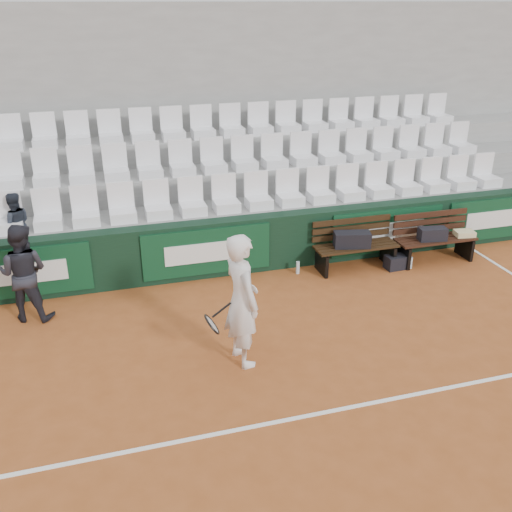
{
  "coord_description": "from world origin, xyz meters",
  "views": [
    {
      "loc": [
        -1.88,
        -4.9,
        4.41
      ],
      "look_at": [
        0.25,
        2.4,
        1.0
      ],
      "focal_mm": 40.0,
      "sensor_mm": 36.0,
      "label": 1
    }
  ],
  "objects_px": {
    "water_bottle_far": "(411,263)",
    "spectator_c": "(11,198)",
    "sports_bag_ground": "(397,262)",
    "tennis_player": "(242,300)",
    "bench_right": "(434,250)",
    "sports_bag_left": "(352,240)",
    "ball_kid": "(23,273)",
    "sports_bag_right": "(432,234)",
    "bench_left": "(355,257)",
    "water_bottle_near": "(298,268)"
  },
  "relations": [
    {
      "from": "sports_bag_ground",
      "to": "water_bottle_near",
      "type": "xyz_separation_m",
      "value": [
        -1.78,
        0.3,
        -0.01
      ]
    },
    {
      "from": "bench_left",
      "to": "sports_bag_right",
      "type": "bearing_deg",
      "value": -5.98
    },
    {
      "from": "sports_bag_right",
      "to": "water_bottle_far",
      "type": "height_order",
      "value": "sports_bag_right"
    },
    {
      "from": "water_bottle_near",
      "to": "spectator_c",
      "type": "relative_size",
      "value": 0.21
    },
    {
      "from": "sports_bag_ground",
      "to": "ball_kid",
      "type": "height_order",
      "value": "ball_kid"
    },
    {
      "from": "bench_left",
      "to": "bench_right",
      "type": "distance_m",
      "value": 1.54
    },
    {
      "from": "bench_left",
      "to": "sports_bag_ground",
      "type": "distance_m",
      "value": 0.76
    },
    {
      "from": "bench_right",
      "to": "sports_bag_ground",
      "type": "xyz_separation_m",
      "value": [
        -0.82,
        -0.1,
        -0.1
      ]
    },
    {
      "from": "bench_right",
      "to": "sports_bag_left",
      "type": "xyz_separation_m",
      "value": [
        -1.64,
        0.08,
        0.36
      ]
    },
    {
      "from": "water_bottle_near",
      "to": "tennis_player",
      "type": "xyz_separation_m",
      "value": [
        -1.63,
        -2.3,
        0.8
      ]
    },
    {
      "from": "sports_bag_left",
      "to": "water_bottle_near",
      "type": "height_order",
      "value": "sports_bag_left"
    },
    {
      "from": "sports_bag_right",
      "to": "sports_bag_ground",
      "type": "distance_m",
      "value": 0.83
    },
    {
      "from": "water_bottle_far",
      "to": "ball_kid",
      "type": "bearing_deg",
      "value": 179.42
    },
    {
      "from": "water_bottle_near",
      "to": "ball_kid",
      "type": "distance_m",
      "value": 4.49
    },
    {
      "from": "sports_bag_ground",
      "to": "water_bottle_far",
      "type": "height_order",
      "value": "sports_bag_ground"
    },
    {
      "from": "bench_left",
      "to": "spectator_c",
      "type": "relative_size",
      "value": 1.39
    },
    {
      "from": "bench_left",
      "to": "sports_bag_ground",
      "type": "bearing_deg",
      "value": -15.93
    },
    {
      "from": "sports_bag_ground",
      "to": "tennis_player",
      "type": "xyz_separation_m",
      "value": [
        -3.41,
        -2.0,
        0.78
      ]
    },
    {
      "from": "water_bottle_far",
      "to": "spectator_c",
      "type": "height_order",
      "value": "spectator_c"
    },
    {
      "from": "sports_bag_ground",
      "to": "bench_right",
      "type": "bearing_deg",
      "value": 7.21
    },
    {
      "from": "tennis_player",
      "to": "sports_bag_ground",
      "type": "bearing_deg",
      "value": 30.35
    },
    {
      "from": "water_bottle_near",
      "to": "water_bottle_far",
      "type": "distance_m",
      "value": 2.05
    },
    {
      "from": "sports_bag_left",
      "to": "spectator_c",
      "type": "distance_m",
      "value": 5.71
    },
    {
      "from": "bench_left",
      "to": "water_bottle_far",
      "type": "bearing_deg",
      "value": -16.28
    },
    {
      "from": "bench_right",
      "to": "spectator_c",
      "type": "xyz_separation_m",
      "value": [
        -7.18,
        1.08,
        1.31
      ]
    },
    {
      "from": "water_bottle_far",
      "to": "sports_bag_right",
      "type": "bearing_deg",
      "value": 15.78
    },
    {
      "from": "sports_bag_right",
      "to": "spectator_c",
      "type": "height_order",
      "value": "spectator_c"
    },
    {
      "from": "bench_left",
      "to": "bench_right",
      "type": "relative_size",
      "value": 1.0
    },
    {
      "from": "bench_left",
      "to": "spectator_c",
      "type": "distance_m",
      "value": 5.88
    },
    {
      "from": "sports_bag_ground",
      "to": "spectator_c",
      "type": "height_order",
      "value": "spectator_c"
    },
    {
      "from": "tennis_player",
      "to": "water_bottle_far",
      "type": "bearing_deg",
      "value": 27.77
    },
    {
      "from": "sports_bag_left",
      "to": "ball_kid",
      "type": "height_order",
      "value": "ball_kid"
    },
    {
      "from": "sports_bag_right",
      "to": "water_bottle_near",
      "type": "height_order",
      "value": "sports_bag_right"
    },
    {
      "from": "tennis_player",
      "to": "ball_kid",
      "type": "bearing_deg",
      "value": 144.6
    },
    {
      "from": "water_bottle_far",
      "to": "spectator_c",
      "type": "distance_m",
      "value": 6.87
    },
    {
      "from": "bench_right",
      "to": "ball_kid",
      "type": "distance_m",
      "value": 7.05
    },
    {
      "from": "bench_right",
      "to": "spectator_c",
      "type": "distance_m",
      "value": 7.38
    },
    {
      "from": "sports_bag_left",
      "to": "sports_bag_right",
      "type": "distance_m",
      "value": 1.53
    },
    {
      "from": "water_bottle_near",
      "to": "spectator_c",
      "type": "height_order",
      "value": "spectator_c"
    },
    {
      "from": "sports_bag_right",
      "to": "sports_bag_ground",
      "type": "relative_size",
      "value": 1.22
    },
    {
      "from": "spectator_c",
      "to": "tennis_player",
      "type": "bearing_deg",
      "value": 119.47
    },
    {
      "from": "bench_right",
      "to": "water_bottle_far",
      "type": "distance_m",
      "value": 0.62
    },
    {
      "from": "water_bottle_near",
      "to": "sports_bag_right",
      "type": "bearing_deg",
      "value": -5.58
    },
    {
      "from": "water_bottle_far",
      "to": "ball_kid",
      "type": "distance_m",
      "value": 6.48
    },
    {
      "from": "sports_bag_left",
      "to": "tennis_player",
      "type": "distance_m",
      "value": 3.4
    },
    {
      "from": "sports_bag_ground",
      "to": "ball_kid",
      "type": "bearing_deg",
      "value": -179.91
    },
    {
      "from": "bench_right",
      "to": "sports_bag_right",
      "type": "distance_m",
      "value": 0.36
    },
    {
      "from": "bench_right",
      "to": "water_bottle_near",
      "type": "distance_m",
      "value": 2.61
    },
    {
      "from": "tennis_player",
      "to": "ball_kid",
      "type": "xyz_separation_m",
      "value": [
        -2.8,
        1.99,
        -0.15
      ]
    },
    {
      "from": "sports_bag_ground",
      "to": "ball_kid",
      "type": "distance_m",
      "value": 6.24
    }
  ]
}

